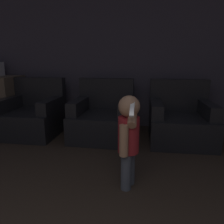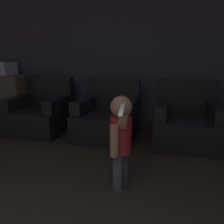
{
  "view_description": "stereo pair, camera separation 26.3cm",
  "coord_description": "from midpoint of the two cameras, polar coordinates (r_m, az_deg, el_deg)",
  "views": [
    {
      "loc": [
        0.46,
        0.56,
        1.19
      ],
      "look_at": [
        0.09,
        3.1,
        0.58
      ],
      "focal_mm": 35.0,
      "sensor_mm": 36.0,
      "label": 1
    },
    {
      "loc": [
        0.72,
        0.61,
        1.19
      ],
      "look_at": [
        0.09,
        3.1,
        0.58
      ],
      "focal_mm": 35.0,
      "sensor_mm": 36.0,
      "label": 2
    }
  ],
  "objects": [
    {
      "name": "wall_back",
      "position": [
        3.96,
        -0.38,
        15.05
      ],
      "size": [
        8.4,
        0.05,
        2.6
      ],
      "color": "#3D3842",
      "rests_on": "ground_plane"
    },
    {
      "name": "armchair_right",
      "position": [
        3.37,
        15.27,
        -2.27
      ],
      "size": [
        0.9,
        0.9,
        0.9
      ],
      "rotation": [
        0.0,
        0.0,
        0.01
      ],
      "color": "black",
      "rests_on": "ground_plane"
    },
    {
      "name": "armchair_left",
      "position": [
        3.85,
        -21.91,
        -0.83
      ],
      "size": [
        0.9,
        0.9,
        0.9
      ],
      "rotation": [
        0.0,
        0.0,
        -0.01
      ],
      "color": "black",
      "rests_on": "ground_plane"
    },
    {
      "name": "armchair_middle",
      "position": [
        3.42,
        -4.58,
        -1.58
      ],
      "size": [
        0.92,
        0.92,
        0.9
      ],
      "rotation": [
        0.0,
        0.0,
        -0.03
      ],
      "color": "black",
      "rests_on": "ground_plane"
    },
    {
      "name": "person_toddler",
      "position": [
        1.99,
        0.56,
        -6.1
      ],
      "size": [
        0.19,
        0.34,
        0.88
      ],
      "rotation": [
        0.0,
        0.0,
        -1.84
      ],
      "color": "#474C56",
      "rests_on": "ground_plane"
    }
  ]
}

